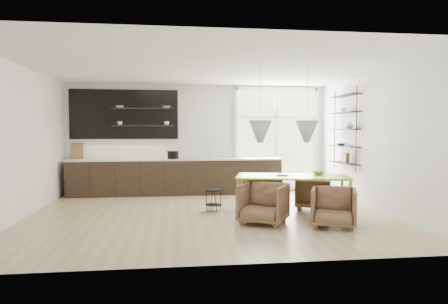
% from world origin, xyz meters
% --- Properties ---
extents(room, '(7.02, 6.01, 2.91)m').
position_xyz_m(room, '(0.58, 1.10, 1.46)').
color(room, tan).
rests_on(room, ground).
extents(kitchen_run, '(5.54, 0.69, 2.75)m').
position_xyz_m(kitchen_run, '(-0.69, 2.69, 0.60)').
color(kitchen_run, black).
rests_on(kitchen_run, ground).
extents(right_shelving, '(0.26, 1.22, 1.90)m').
position_xyz_m(right_shelving, '(3.36, 1.17, 1.65)').
color(right_shelving, black).
rests_on(right_shelving, ground).
extents(dining_table, '(2.33, 1.46, 0.79)m').
position_xyz_m(dining_table, '(1.64, -0.28, 0.73)').
color(dining_table, '#96B923').
rests_on(dining_table, ground).
extents(armchair_back_left, '(0.86, 0.88, 0.69)m').
position_xyz_m(armchair_back_left, '(1.30, 0.68, 0.35)').
color(armchair_back_left, brown).
rests_on(armchair_back_left, ground).
extents(armchair_back_right, '(0.94, 0.95, 0.67)m').
position_xyz_m(armchair_back_right, '(2.28, 0.31, 0.33)').
color(armchair_back_right, brown).
rests_on(armchair_back_right, ground).
extents(armchair_front_left, '(1.08, 1.08, 0.73)m').
position_xyz_m(armchair_front_left, '(0.93, -0.89, 0.36)').
color(armchair_front_left, brown).
rests_on(armchair_front_left, ground).
extents(armchair_front_right, '(0.97, 0.98, 0.69)m').
position_xyz_m(armchair_front_right, '(2.07, -1.29, 0.34)').
color(armchair_front_right, brown).
rests_on(armchair_front_right, ground).
extents(wire_stool, '(0.35, 0.35, 0.45)m').
position_xyz_m(wire_stool, '(0.16, 0.39, 0.29)').
color(wire_stool, black).
rests_on(wire_stool, ground).
extents(table_book, '(0.33, 0.36, 0.03)m').
position_xyz_m(table_book, '(1.38, -0.13, 0.80)').
color(table_book, white).
rests_on(table_book, dining_table).
extents(table_bowl, '(0.23, 0.23, 0.06)m').
position_xyz_m(table_bowl, '(2.20, -0.20, 0.82)').
color(table_bowl, '#628E55').
rests_on(table_bowl, dining_table).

